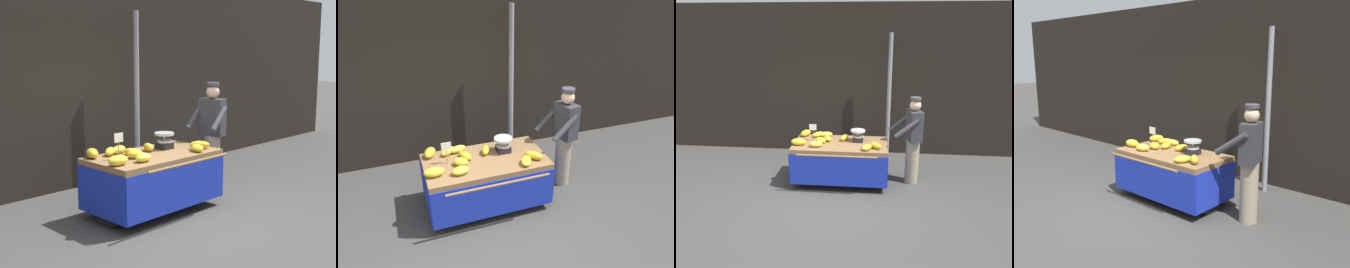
# 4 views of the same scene
# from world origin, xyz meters

# --- Properties ---
(ground_plane) EXTENTS (60.00, 60.00, 0.00)m
(ground_plane) POSITION_xyz_m (0.00, 0.00, 0.00)
(ground_plane) COLOR #423F3D
(back_wall) EXTENTS (16.00, 0.24, 3.48)m
(back_wall) POSITION_xyz_m (0.00, 2.68, 1.74)
(back_wall) COLOR black
(back_wall) RESTS_ON ground
(street_pole) EXTENTS (0.09, 0.09, 2.84)m
(street_pole) POSITION_xyz_m (1.04, 2.21, 1.42)
(street_pole) COLOR gray
(street_pole) RESTS_ON ground
(banana_cart) EXTENTS (1.83, 1.17, 0.82)m
(banana_cart) POSITION_xyz_m (0.11, 0.82, 0.60)
(banana_cart) COLOR olive
(banana_cart) RESTS_ON ground
(weighing_scale) EXTENTS (0.28, 0.28, 0.24)m
(weighing_scale) POSITION_xyz_m (0.44, 0.95, 0.94)
(weighing_scale) COLOR black
(weighing_scale) RESTS_ON banana_cart
(price_sign) EXTENTS (0.14, 0.01, 0.34)m
(price_sign) POSITION_xyz_m (-0.44, 0.89, 1.06)
(price_sign) COLOR #997A51
(price_sign) RESTS_ON banana_cart
(banana_bunch_0) EXTENTS (0.29, 0.17, 0.13)m
(banana_bunch_0) POSITION_xyz_m (-0.67, 0.62, 0.88)
(banana_bunch_0) COLOR yellow
(banana_bunch_0) RESTS_ON banana_cart
(banana_bunch_1) EXTENTS (0.19, 0.27, 0.11)m
(banana_bunch_1) POSITION_xyz_m (0.16, 0.98, 0.87)
(banana_bunch_1) COLOR gold
(banana_bunch_1) RESTS_ON banana_cart
(banana_bunch_2) EXTENTS (0.29, 0.29, 0.12)m
(banana_bunch_2) POSITION_xyz_m (0.78, 0.58, 0.88)
(banana_bunch_2) COLOR gold
(banana_bunch_2) RESTS_ON banana_cart
(banana_bunch_3) EXTENTS (0.27, 0.19, 0.11)m
(banana_bunch_3) POSITION_xyz_m (-0.32, 0.55, 0.87)
(banana_bunch_3) COLOR yellow
(banana_bunch_3) RESTS_ON banana_cart
(banana_bunch_4) EXTENTS (0.26, 0.24, 0.11)m
(banana_bunch_4) POSITION_xyz_m (-0.27, 0.77, 0.87)
(banana_bunch_4) COLOR yellow
(banana_bunch_4) RESTS_ON banana_cart
(banana_bunch_5) EXTENTS (0.28, 0.18, 0.11)m
(banana_bunch_5) POSITION_xyz_m (-0.23, 1.16, 0.87)
(banana_bunch_5) COLOR yellow
(banana_bunch_5) RESTS_ON banana_cart
(banana_bunch_6) EXTENTS (0.22, 0.30, 0.09)m
(banana_bunch_6) POSITION_xyz_m (-0.16, 0.94, 0.86)
(banana_bunch_6) COLOR gold
(banana_bunch_6) RESTS_ON banana_cart
(banana_bunch_7) EXTENTS (0.25, 0.31, 0.13)m
(banana_bunch_7) POSITION_xyz_m (-0.65, 1.18, 0.88)
(banana_bunch_7) COLOR gold
(banana_bunch_7) RESTS_ON banana_cart
(banana_bunch_8) EXTENTS (0.28, 0.26, 0.11)m
(banana_bunch_8) POSITION_xyz_m (-0.38, 1.15, 0.87)
(banana_bunch_8) COLOR yellow
(banana_bunch_8) RESTS_ON banana_cart
(banana_bunch_9) EXTENTS (0.24, 0.30, 0.10)m
(banana_bunch_9) POSITION_xyz_m (0.62, 0.49, 0.87)
(banana_bunch_9) COLOR yellow
(banana_bunch_9) RESTS_ON banana_cart
(vendor_person) EXTENTS (0.66, 0.61, 1.71)m
(vendor_person) POSITION_xyz_m (1.49, 0.94, 0.87)
(vendor_person) COLOR gray
(vendor_person) RESTS_ON ground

